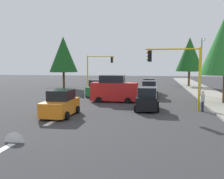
{
  "coord_description": "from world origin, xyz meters",
  "views": [
    {
      "loc": [
        28.73,
        3.94,
        3.91
      ],
      "look_at": [
        1.15,
        -0.75,
        1.2
      ],
      "focal_mm": 41.9,
      "sensor_mm": 36.0,
      "label": 1
    }
  ],
  "objects": [
    {
      "name": "ground_plane",
      "position": [
        0.0,
        0.0,
        0.0
      ],
      "size": [
        120.0,
        120.0,
        0.0
      ],
      "primitive_type": "plane",
      "color": "#353538"
    },
    {
      "name": "sidewalk_kerb",
      "position": [
        -5.0,
        10.5,
        0.07
      ],
      "size": [
        80.0,
        4.0,
        0.15
      ],
      "primitive_type": "cube",
      "color": "gray",
      "rests_on": "ground"
    },
    {
      "name": "lane_arrow_near",
      "position": [
        11.51,
        -3.0,
        0.01
      ],
      "size": [
        2.4,
        1.1,
        1.1
      ],
      "color": "silver",
      "rests_on": "ground"
    },
    {
      "name": "lane_arrow_mid",
      "position": [
        17.51,
        -3.0,
        0.01
      ],
      "size": [
        2.4,
        1.1,
        1.1
      ],
      "color": "silver",
      "rests_on": "ground"
    },
    {
      "name": "traffic_signal_far_right",
      "position": [
        -14.0,
        -5.65,
        3.81
      ],
      "size": [
        0.36,
        4.59,
        5.36
      ],
      "color": "yellow",
      "rests_on": "ground"
    },
    {
      "name": "traffic_signal_near_left",
      "position": [
        6.0,
        5.64,
        3.79
      ],
      "size": [
        0.36,
        4.59,
        5.33
      ],
      "color": "yellow",
      "rests_on": "ground"
    },
    {
      "name": "street_lamp_curbside",
      "position": [
        -3.61,
        9.2,
        4.35
      ],
      "size": [
        2.15,
        0.28,
        7.0
      ],
      "color": "slate",
      "rests_on": "ground"
    },
    {
      "name": "tree_opposite_side",
      "position": [
        -12.0,
        -11.0,
        5.49
      ],
      "size": [
        4.56,
        4.56,
        8.36
      ],
      "color": "brown",
      "rests_on": "ground"
    },
    {
      "name": "tree_roadside_far",
      "position": [
        -18.0,
        9.5,
        5.61
      ],
      "size": [
        4.65,
        4.65,
        8.53
      ],
      "color": "brown",
      "rests_on": "ground"
    },
    {
      "name": "delivery_van_red",
      "position": [
        2.0,
        -0.38,
        1.28
      ],
      "size": [
        2.22,
        4.8,
        2.77
      ],
      "color": "red",
      "rests_on": "ground"
    },
    {
      "name": "car_yellow",
      "position": [
        -7.19,
        2.98,
        0.9
      ],
      "size": [
        3.78,
        2.05,
        1.98
      ],
      "color": "yellow",
      "rests_on": "ground"
    },
    {
      "name": "car_orange",
      "position": [
        10.11,
        -3.17,
        0.9
      ],
      "size": [
        4.12,
        2.11,
        1.98
      ],
      "color": "orange",
      "rests_on": "ground"
    },
    {
      "name": "car_black",
      "position": [
        6.43,
        3.19,
        0.9
      ],
      "size": [
        3.66,
        2.02,
        1.98
      ],
      "color": "black",
      "rests_on": "ground"
    },
    {
      "name": "car_green",
      "position": [
        -2.77,
        -3.4,
        0.9
      ],
      "size": [
        4.19,
        1.98,
        1.98
      ],
      "color": "#1E7238",
      "rests_on": "ground"
    },
    {
      "name": "car_silver",
      "position": [
        -2.33,
        3.12,
        0.9
      ],
      "size": [
        4.14,
        2.07,
        1.98
      ],
      "color": "#B2B5BA",
      "rests_on": "ground"
    },
    {
      "name": "pedestrian_crossing",
      "position": [
        6.35,
        7.76,
        0.91
      ],
      "size": [
        0.4,
        0.24,
        1.7
      ],
      "color": "#262638",
      "rests_on": "ground"
    }
  ]
}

